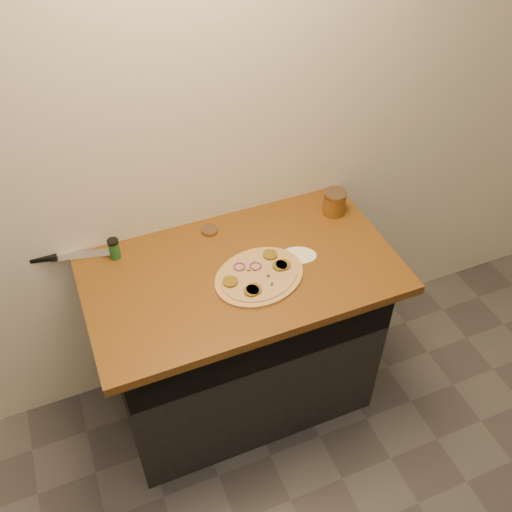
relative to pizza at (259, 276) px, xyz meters
name	(u,v)px	position (x,y,z in m)	size (l,w,h in m)	color
cabinet	(240,339)	(-0.05, 0.10, -0.48)	(1.10, 0.60, 0.86)	black
countertop	(241,272)	(-0.05, 0.07, -0.03)	(1.20, 0.70, 0.04)	brown
pizza	(259,276)	(0.00, 0.00, 0.00)	(0.44, 0.44, 0.02)	tan
chefs_knife	(60,257)	(-0.68, 0.39, 0.00)	(0.35, 0.11, 0.02)	#B7BAC1
mason_jar_lid	(210,230)	(-0.09, 0.32, 0.00)	(0.07, 0.07, 0.01)	#8E7153
salsa_jar	(334,202)	(0.44, 0.24, 0.05)	(0.10, 0.10, 0.11)	maroon
spice_shaker	(114,249)	(-0.48, 0.32, 0.04)	(0.04, 0.04, 0.09)	#1C5923
flour_spill	(299,255)	(0.19, 0.05, -0.01)	(0.14, 0.14, 0.00)	silver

